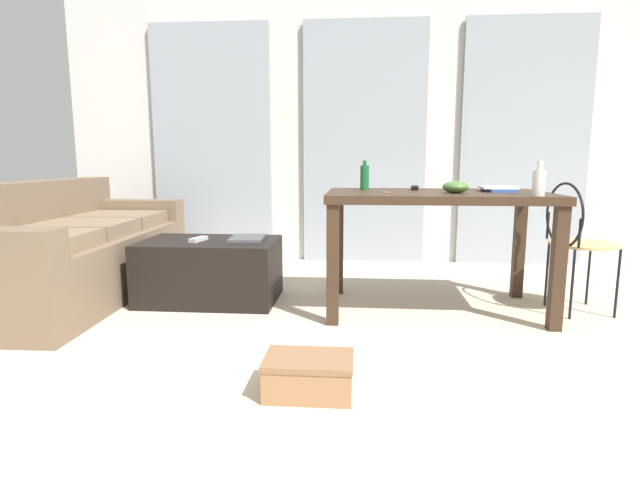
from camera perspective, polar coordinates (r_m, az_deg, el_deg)
ground_plane at (r=2.89m, az=4.97°, el=-10.06°), size 7.74×7.74×0.00m
wall_back at (r=4.75m, az=5.12°, el=13.01°), size 5.61×0.10×2.54m
curtains at (r=4.66m, az=5.09°, el=10.93°), size 3.99×0.03×2.19m
couch at (r=3.89m, az=-26.71°, el=-1.24°), size 0.92×2.06×0.80m
coffee_table at (r=3.46m, az=-12.49°, el=-3.43°), size 0.90×0.58×0.42m
craft_table at (r=3.19m, az=13.21°, el=3.58°), size 1.35×0.80×0.76m
wire_chair at (r=3.45m, az=27.18°, el=0.70°), size 0.41×0.43×0.82m
bottle_near at (r=3.32m, az=5.20°, el=7.22°), size 0.06×0.06×0.19m
bottle_far at (r=3.00m, az=23.87°, el=6.12°), size 0.07×0.07×0.19m
bowl at (r=3.10m, az=15.32°, el=5.91°), size 0.15×0.15×0.07m
book_stack at (r=3.32m, az=19.80°, el=5.54°), size 0.22×0.27×0.03m
tv_remote_on_table at (r=3.37m, az=10.85°, el=5.91°), size 0.07×0.17×0.03m
scissors at (r=3.06m, az=7.60°, el=5.48°), size 0.06×0.10×0.00m
tv_remote_primary at (r=3.40m, az=-13.80°, el=0.08°), size 0.09×0.17×0.03m
magazine at (r=3.40m, az=-8.36°, el=0.21°), size 0.24×0.31×0.02m
shoebox at (r=2.11m, az=-1.30°, el=-15.27°), size 0.36×0.25×0.16m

